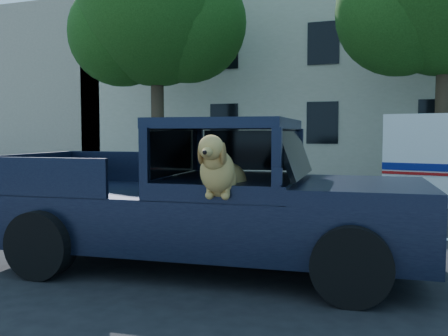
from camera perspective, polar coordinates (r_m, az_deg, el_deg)
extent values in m
plane|color=black|center=(7.27, -15.13, -10.47)|extent=(120.00, 120.00, 0.00)
cube|color=gray|center=(15.57, 4.90, -2.37)|extent=(60.00, 4.00, 0.15)
cylinder|color=#332619|center=(17.34, -7.60, 5.29)|extent=(0.44, 0.44, 4.40)
sphere|color=#15390E|center=(17.84, -7.72, 17.58)|extent=(5.20, 5.20, 5.20)
sphere|color=#15390E|center=(18.00, -11.65, 14.81)|extent=(3.60, 3.60, 3.60)
sphere|color=#15390E|center=(17.56, -4.22, 16.15)|extent=(4.00, 4.00, 4.00)
cylinder|color=#332619|center=(15.35, 23.74, 5.16)|extent=(0.44, 0.44, 4.40)
sphere|color=#15390E|center=(15.41, 19.49, 16.53)|extent=(3.60, 3.60, 3.60)
cube|color=beige|center=(22.41, 17.65, 10.73)|extent=(26.00, 6.00, 9.00)
cube|color=tan|center=(29.39, -20.52, 8.04)|extent=(12.00, 6.00, 8.00)
cube|color=black|center=(6.72, -1.62, -5.68)|extent=(5.70, 2.61, 0.70)
cube|color=black|center=(6.37, 15.59, -2.38)|extent=(1.78, 2.26, 0.17)
cube|color=black|center=(6.55, 0.59, 5.03)|extent=(1.82, 2.18, 0.13)
cube|color=black|center=(6.39, 8.10, 1.67)|extent=(0.43, 1.85, 0.60)
cube|color=black|center=(6.10, 1.38, -4.73)|extent=(0.64, 0.64, 0.40)
cube|color=black|center=(5.09, 6.08, -0.94)|extent=(0.11, 0.06, 0.17)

